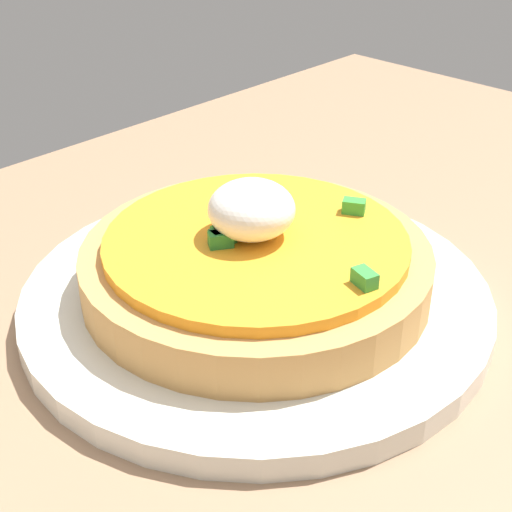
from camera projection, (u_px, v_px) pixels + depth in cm
name	position (u px, v px, depth cm)	size (l,w,h in cm)	color
dining_table	(403.00, 510.00, 31.94)	(101.30, 83.32, 2.63)	#967356
plate	(256.00, 297.00, 42.33)	(26.07, 26.07, 1.41)	silver
pizza	(256.00, 260.00, 41.11)	(19.16, 19.16, 6.28)	tan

